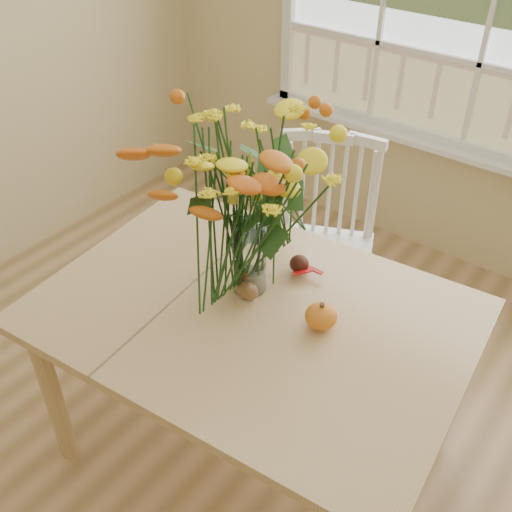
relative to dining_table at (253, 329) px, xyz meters
The scene contains 7 objects.
wall_back 1.89m from the dining_table, 88.41° to the left, with size 4.00×0.02×2.70m, color beige.
dining_table is the anchor object (origin of this frame).
windsor_chair 0.85m from the dining_table, 104.51° to the left, with size 0.60×0.59×0.99m.
flower_vase 0.51m from the dining_table, 132.90° to the left, with size 0.56×0.56×0.67m.
pumpkin 0.27m from the dining_table, 17.79° to the left, with size 0.11×0.11×0.08m, color #DF5B1A.
turkey_figurine 0.15m from the dining_table, 146.44° to the left, with size 0.09×0.07×0.11m.
dark_gourd 0.30m from the dining_table, 88.63° to the left, with size 0.13×0.10×0.06m.
Camera 1 is at (0.89, -0.72, 2.16)m, focal length 42.00 mm.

